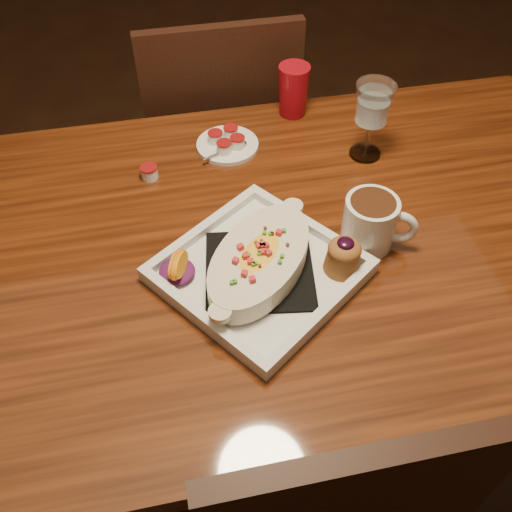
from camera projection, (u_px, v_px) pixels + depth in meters
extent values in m
plane|color=black|center=(263.00, 418.00, 1.65)|extent=(7.00, 7.00, 0.00)
cube|color=maroon|center=(266.00, 247.00, 1.11)|extent=(1.50, 0.90, 0.04)
cylinder|color=black|center=(455.00, 210.00, 1.72)|extent=(0.07, 0.07, 0.71)
cube|color=black|center=(217.00, 146.00, 1.77)|extent=(0.42, 0.42, 0.04)
cylinder|color=black|center=(259.00, 163.00, 2.07)|extent=(0.04, 0.04, 0.45)
cylinder|color=black|center=(166.00, 175.00, 2.03)|extent=(0.04, 0.04, 0.45)
cylinder|color=black|center=(280.00, 228.00, 1.85)|extent=(0.04, 0.04, 0.45)
cylinder|color=black|center=(176.00, 243.00, 1.81)|extent=(0.04, 0.04, 0.45)
cube|color=black|center=(224.00, 112.00, 1.46)|extent=(0.40, 0.03, 0.46)
cube|color=silver|center=(259.00, 273.00, 1.03)|extent=(0.43, 0.43, 0.01)
cube|color=black|center=(259.00, 270.00, 1.02)|extent=(0.22, 0.22, 0.01)
ellipsoid|color=yellow|center=(259.00, 260.00, 1.00)|extent=(0.24, 0.25, 0.04)
ellipsoid|color=#601554|center=(177.00, 271.00, 1.01)|extent=(0.07, 0.07, 0.02)
cone|color=brown|center=(343.00, 259.00, 1.01)|extent=(0.07, 0.07, 0.05)
ellipsoid|color=brown|center=(345.00, 249.00, 0.99)|extent=(0.06, 0.06, 0.03)
ellipsoid|color=black|center=(346.00, 243.00, 0.98)|extent=(0.03, 0.03, 0.01)
cylinder|color=silver|center=(369.00, 223.00, 1.05)|extent=(0.10, 0.10, 0.10)
cylinder|color=#331A0E|center=(373.00, 206.00, 1.02)|extent=(0.08, 0.08, 0.02)
torus|color=silver|center=(398.00, 227.00, 1.04)|extent=(0.07, 0.04, 0.07)
cylinder|color=silver|center=(365.00, 153.00, 1.26)|extent=(0.07, 0.07, 0.01)
cylinder|color=silver|center=(367.00, 138.00, 1.23)|extent=(0.01, 0.01, 0.08)
cone|color=silver|center=(373.00, 104.00, 1.17)|extent=(0.08, 0.08, 0.09)
cylinder|color=silver|center=(228.00, 145.00, 1.28)|extent=(0.14, 0.14, 0.01)
cylinder|color=white|center=(216.00, 138.00, 1.27)|extent=(0.03, 0.03, 0.02)
cylinder|color=#A21416|center=(215.00, 133.00, 1.26)|extent=(0.03, 0.03, 0.00)
cylinder|color=white|center=(231.00, 133.00, 1.28)|extent=(0.03, 0.03, 0.02)
cylinder|color=#A21416|center=(231.00, 128.00, 1.27)|extent=(0.03, 0.03, 0.00)
cylinder|color=white|center=(237.00, 143.00, 1.26)|extent=(0.03, 0.03, 0.02)
cylinder|color=#A21416|center=(237.00, 138.00, 1.25)|extent=(0.03, 0.03, 0.00)
cylinder|color=white|center=(224.00, 148.00, 1.25)|extent=(0.03, 0.03, 0.02)
cylinder|color=#A21416|center=(224.00, 143.00, 1.24)|extent=(0.03, 0.03, 0.00)
cylinder|color=white|center=(149.00, 173.00, 1.20)|extent=(0.03, 0.03, 0.03)
cylinder|color=#A21416|center=(148.00, 168.00, 1.19)|extent=(0.04, 0.04, 0.00)
cone|color=#A00B18|center=(293.00, 91.00, 1.33)|extent=(0.07, 0.07, 0.12)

